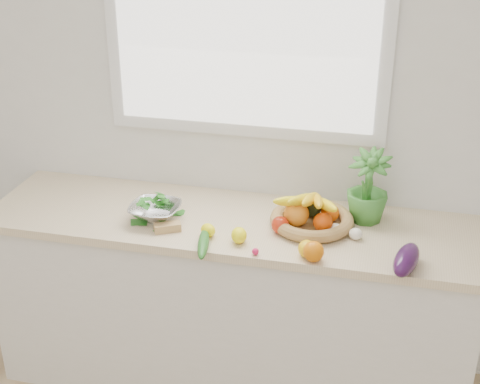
% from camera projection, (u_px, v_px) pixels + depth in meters
% --- Properties ---
extents(back_wall, '(4.50, 0.02, 2.70)m').
position_uv_depth(back_wall, '(245.00, 104.00, 3.09)').
color(back_wall, white).
rests_on(back_wall, ground).
extents(counter_cabinet, '(2.20, 0.58, 0.86)m').
position_uv_depth(counter_cabinet, '(231.00, 305.00, 3.22)').
color(counter_cabinet, silver).
rests_on(counter_cabinet, ground).
extents(countertop, '(2.24, 0.62, 0.04)m').
position_uv_depth(countertop, '(230.00, 223.00, 3.03)').
color(countertop, beige).
rests_on(countertop, counter_cabinet).
extents(window_frame, '(1.30, 0.03, 1.10)m').
position_uv_depth(window_frame, '(245.00, 16.00, 2.90)').
color(window_frame, white).
rests_on(window_frame, back_wall).
extents(window_pane, '(1.18, 0.01, 0.98)m').
position_uv_depth(window_pane, '(244.00, 17.00, 2.89)').
color(window_pane, white).
rests_on(window_pane, window_frame).
extents(orange_loose, '(0.11, 0.11, 0.08)m').
position_uv_depth(orange_loose, '(314.00, 252.00, 2.67)').
color(orange_loose, orange).
rests_on(orange_loose, countertop).
extents(lemon_a, '(0.08, 0.10, 0.07)m').
position_uv_depth(lemon_a, '(239.00, 235.00, 2.81)').
color(lemon_a, '#FFF20D').
rests_on(lemon_a, countertop).
extents(lemon_b, '(0.07, 0.09, 0.07)m').
position_uv_depth(lemon_b, '(306.00, 248.00, 2.71)').
color(lemon_b, yellow).
rests_on(lemon_b, countertop).
extents(lemon_c, '(0.09, 0.09, 0.06)m').
position_uv_depth(lemon_c, '(208.00, 230.00, 2.86)').
color(lemon_c, '#FBEF0D').
rests_on(lemon_c, countertop).
extents(apple, '(0.10, 0.10, 0.08)m').
position_uv_depth(apple, '(280.00, 225.00, 2.88)').
color(apple, '#B3250E').
rests_on(apple, countertop).
extents(ginger, '(0.12, 0.10, 0.04)m').
position_uv_depth(ginger, '(168.00, 227.00, 2.91)').
color(ginger, tan).
rests_on(ginger, countertop).
extents(garlic_a, '(0.07, 0.07, 0.05)m').
position_uv_depth(garlic_a, '(307.00, 237.00, 2.82)').
color(garlic_a, white).
rests_on(garlic_a, countertop).
extents(garlic_b, '(0.07, 0.07, 0.05)m').
position_uv_depth(garlic_b, '(336.00, 229.00, 2.88)').
color(garlic_b, white).
rests_on(garlic_b, countertop).
extents(garlic_c, '(0.06, 0.06, 0.05)m').
position_uv_depth(garlic_c, '(356.00, 234.00, 2.84)').
color(garlic_c, white).
rests_on(garlic_c, countertop).
extents(eggplant, '(0.14, 0.25, 0.09)m').
position_uv_depth(eggplant, '(406.00, 260.00, 2.61)').
color(eggplant, '#300F3A').
rests_on(eggplant, countertop).
extents(cucumber, '(0.10, 0.26, 0.05)m').
position_uv_depth(cucumber, '(203.00, 243.00, 2.77)').
color(cucumber, '#1E5E1B').
rests_on(cucumber, countertop).
extents(radish, '(0.04, 0.04, 0.03)m').
position_uv_depth(radish, '(255.00, 251.00, 2.73)').
color(radish, '#DF1B55').
rests_on(radish, countertop).
extents(potted_herb, '(0.22, 0.22, 0.34)m').
position_uv_depth(potted_herb, '(368.00, 187.00, 2.94)').
color(potted_herb, '#3B822F').
rests_on(potted_herb, countertop).
extents(fruit_basket, '(0.42, 0.42, 0.19)m').
position_uv_depth(fruit_basket, '(311.00, 215.00, 2.93)').
color(fruit_basket, '#B0804E').
rests_on(fruit_basket, countertop).
extents(colander_with_spinach, '(0.23, 0.23, 0.12)m').
position_uv_depth(colander_with_spinach, '(155.00, 208.00, 2.99)').
color(colander_with_spinach, silver).
rests_on(colander_with_spinach, countertop).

